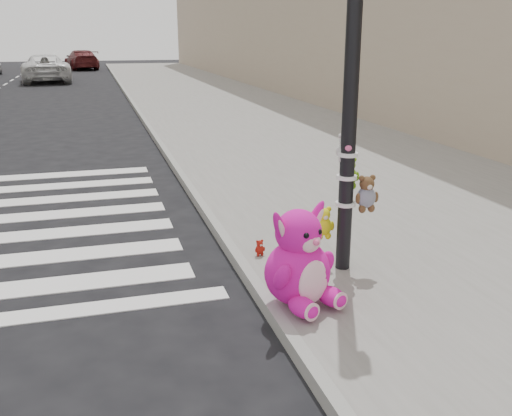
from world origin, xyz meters
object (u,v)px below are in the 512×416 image
object	(u,v)px
signal_pole	(350,121)
pink_bunny	(300,265)
red_teddy	(260,248)
car_white_near	(45,68)

from	to	relation	value
signal_pole	pink_bunny	bearing A→B (deg)	-137.41
red_teddy	car_white_near	world-z (taller)	car_white_near
signal_pole	pink_bunny	size ratio (longest dim) A/B	3.93
signal_pole	pink_bunny	xyz separation A→B (m)	(-0.80, -0.74, -1.24)
signal_pole	pink_bunny	distance (m)	1.65
red_teddy	car_white_near	bearing A→B (deg)	89.13
pink_bunny	car_white_near	bearing A→B (deg)	75.53
signal_pole	car_white_near	world-z (taller)	signal_pole
signal_pole	red_teddy	world-z (taller)	signal_pole
signal_pole	car_white_near	xyz separation A→B (m)	(-5.01, 30.24, -1.02)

